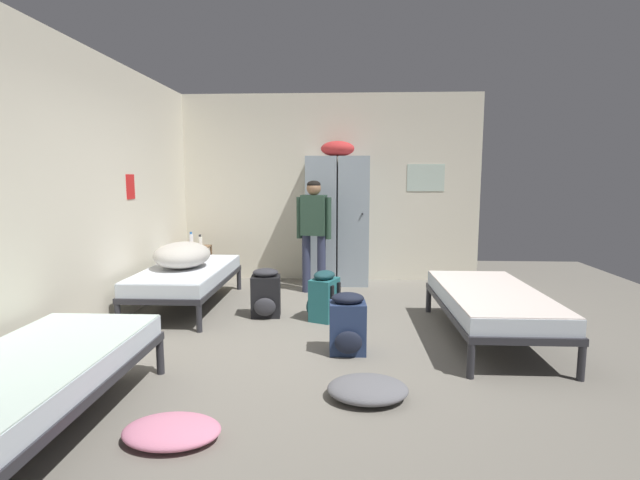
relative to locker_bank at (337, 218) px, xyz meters
name	(u,v)px	position (x,y,z in m)	size (l,w,h in m)	color
ground_plane	(319,344)	(-0.14, -2.58, -0.97)	(9.17, 9.17, 0.00)	slate
room_backdrop	(219,191)	(-1.38, -1.31, 0.42)	(4.51, 5.79, 2.78)	beige
locker_bank	(337,218)	(0.00, 0.00, 0.00)	(0.90, 0.55, 2.07)	#8C99A3
shelf_unit	(197,261)	(-2.03, -0.20, -0.62)	(0.38, 0.30, 0.57)	brown
bed_right	(491,301)	(1.51, -2.37, -0.59)	(0.90, 1.90, 0.49)	#28282D
bed_left_rear	(187,276)	(-1.78, -1.38, -0.59)	(0.90, 1.90, 0.49)	#28282D
bed_left_front	(31,375)	(-1.78, -4.25, -0.59)	(0.90, 1.90, 0.49)	#28282D
bedding_heap	(182,255)	(-1.82, -1.42, -0.33)	(0.64, 0.78, 0.31)	#B7B2A8
person_traveler	(314,226)	(-0.31, -0.58, -0.06)	(0.47, 0.25, 1.51)	#2D334C
water_bottle	(191,240)	(-2.11, -0.18, -0.31)	(0.06, 0.06, 0.20)	white
lotion_bottle	(200,241)	(-1.96, -0.24, -0.32)	(0.06, 0.06, 0.17)	white
backpack_teal	(323,297)	(-0.12, -1.82, -0.71)	(0.40, 0.39, 0.55)	#23666B
backpack_black	(266,294)	(-0.78, -1.73, -0.71)	(0.34, 0.36, 0.55)	black
backpack_navy	(348,325)	(0.13, -2.81, -0.71)	(0.33, 0.35, 0.55)	navy
clothes_pile_pink	(172,431)	(-0.93, -4.27, -0.91)	(0.59, 0.42, 0.12)	pink
clothes_pile_grey	(368,389)	(0.27, -3.67, -0.90)	(0.58, 0.47, 0.13)	slate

